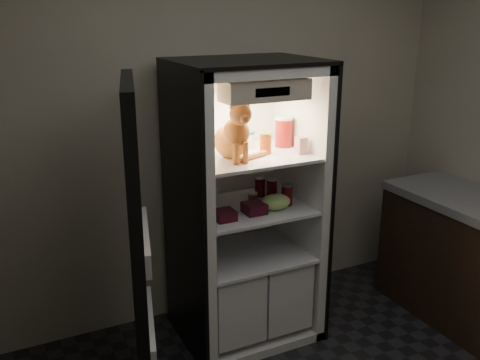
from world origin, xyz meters
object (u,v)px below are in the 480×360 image
object	(u,v)px
parmesan_shaker	(241,138)
salsa_jar	(266,143)
mayo_tub	(248,140)
condiment_jar	(253,199)
soda_can_b	(272,189)
soda_can_a	(260,187)
cream_carton	(301,145)
berry_box_left	(225,215)
refrigerator	(243,224)
grape_bag	(276,202)
berry_box_right	(254,208)
soda_can_c	(287,195)
pepper_jar	(284,132)
tabby_cat	(234,136)

from	to	relation	value
parmesan_shaker	salsa_jar	bearing A→B (deg)	-46.72
mayo_tub	condiment_jar	bearing A→B (deg)	-101.64
parmesan_shaker	mayo_tub	world-z (taller)	parmesan_shaker
mayo_tub	soda_can_b	bearing A→B (deg)	-21.92
soda_can_a	condiment_jar	world-z (taller)	soda_can_a
parmesan_shaker	mayo_tub	bearing A→B (deg)	29.39
salsa_jar	soda_can_a	xyz separation A→B (m)	(0.06, 0.17, -0.35)
cream_carton	parmesan_shaker	bearing A→B (deg)	144.92
salsa_jar	berry_box_left	size ratio (longest dim) A/B	1.08
refrigerator	berry_box_left	size ratio (longest dim) A/B	15.57
mayo_tub	grape_bag	world-z (taller)	mayo_tub
cream_carton	berry_box_right	size ratio (longest dim) A/B	0.81
mayo_tub	condiment_jar	distance (m)	0.38
refrigerator	mayo_tub	world-z (taller)	refrigerator
refrigerator	soda_can_c	bearing A→B (deg)	-32.08
pepper_jar	berry_box_left	bearing A→B (deg)	-157.55
refrigerator	berry_box_right	distance (m)	0.26
salsa_jar	soda_can_b	size ratio (longest dim) A/B	0.98
berry_box_left	mayo_tub	bearing A→B (deg)	42.62
mayo_tub	berry_box_right	world-z (taller)	mayo_tub
cream_carton	soda_can_c	bearing A→B (deg)	145.31
refrigerator	mayo_tub	distance (m)	0.56
tabby_cat	cream_carton	size ratio (longest dim) A/B	3.72
tabby_cat	berry_box_left	world-z (taller)	tabby_cat
parmesan_shaker	condiment_jar	bearing A→B (deg)	-59.51
salsa_jar	berry_box_right	world-z (taller)	salsa_jar
grape_bag	berry_box_left	distance (m)	0.37
tabby_cat	soda_can_c	bearing A→B (deg)	1.48
parmesan_shaker	cream_carton	size ratio (longest dim) A/B	1.64
condiment_jar	berry_box_left	size ratio (longest dim) A/B	0.70
grape_bag	parmesan_shaker	bearing A→B (deg)	122.91
condiment_jar	grape_bag	distance (m)	0.16
mayo_tub	soda_can_b	world-z (taller)	mayo_tub
tabby_cat	pepper_jar	xyz separation A→B (m)	(0.43, 0.14, -0.05)
berry_box_right	salsa_jar	bearing A→B (deg)	36.36
pepper_jar	salsa_jar	bearing A→B (deg)	-151.47
refrigerator	berry_box_right	world-z (taller)	refrigerator
soda_can_c	berry_box_right	bearing A→B (deg)	-171.88
berry_box_right	condiment_jar	bearing A→B (deg)	65.60
tabby_cat	grape_bag	xyz separation A→B (m)	(0.26, -0.06, -0.45)
berry_box_left	parmesan_shaker	bearing A→B (deg)	45.92
pepper_jar	cream_carton	distance (m)	0.21
salsa_jar	condiment_jar	world-z (taller)	salsa_jar
pepper_jar	condiment_jar	size ratio (longest dim) A/B	2.33
soda_can_b	soda_can_c	distance (m)	0.16
mayo_tub	condiment_jar	size ratio (longest dim) A/B	1.35
refrigerator	cream_carton	world-z (taller)	refrigerator
soda_can_b	parmesan_shaker	bearing A→B (deg)	174.84
soda_can_c	pepper_jar	bearing A→B (deg)	69.50
refrigerator	cream_carton	xyz separation A→B (m)	(0.31, -0.20, 0.55)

